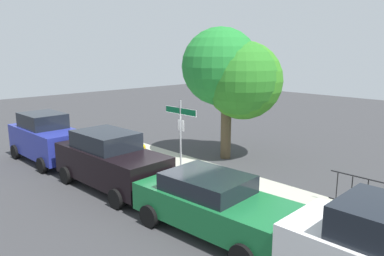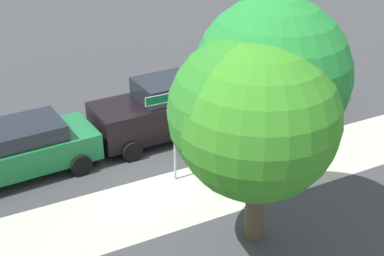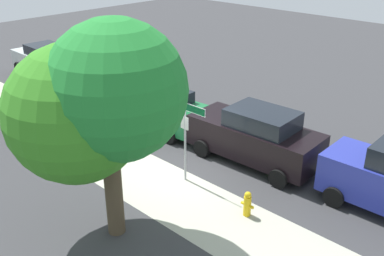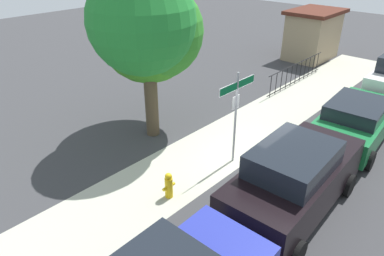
{
  "view_description": "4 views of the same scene",
  "coord_description": "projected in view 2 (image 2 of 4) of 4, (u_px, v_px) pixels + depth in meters",
  "views": [
    {
      "loc": [
        9.78,
        -8.77,
        4.82
      ],
      "look_at": [
        -0.21,
        0.87,
        1.9
      ],
      "focal_mm": 34.53,
      "sensor_mm": 36.0,
      "label": 1
    },
    {
      "loc": [
        5.35,
        12.27,
        8.26
      ],
      "look_at": [
        -0.59,
        0.97,
        1.85
      ],
      "focal_mm": 49.89,
      "sensor_mm": 36.0,
      "label": 2
    },
    {
      "loc": [
        -9.19,
        9.42,
        7.6
      ],
      "look_at": [
        -0.71,
        0.47,
        2.01
      ],
      "focal_mm": 41.41,
      "sensor_mm": 36.0,
      "label": 3
    },
    {
      "loc": [
        -8.32,
        -5.15,
        6.33
      ],
      "look_at": [
        -1.45,
        1.18,
        1.35
      ],
      "focal_mm": 33.03,
      "sensor_mm": 36.0,
      "label": 4
    }
  ],
  "objects": [
    {
      "name": "fire_hydrant",
      "position": [
        257.0,
        149.0,
        16.25
      ],
      "size": [
        0.42,
        0.22,
        0.78
      ],
      "color": "yellow",
      "rests_on": "ground_plane"
    },
    {
      "name": "car_blue",
      "position": [
        280.0,
        80.0,
        19.6
      ],
      "size": [
        4.18,
        2.02,
        2.13
      ],
      "rotation": [
        0.0,
        0.0,
        0.02
      ],
      "color": "#27329B",
      "rests_on": "ground_plane"
    },
    {
      "name": "shade_tree",
      "position": [
        262.0,
        100.0,
        11.16
      ],
      "size": [
        4.24,
        4.09,
        5.85
      ],
      "color": "#4A3E2B",
      "rests_on": "ground_plane"
    },
    {
      "name": "car_black",
      "position": [
        166.0,
        109.0,
        17.41
      ],
      "size": [
        4.76,
        2.19,
        2.02
      ],
      "rotation": [
        0.0,
        0.0,
        0.04
      ],
      "color": "black",
      "rests_on": "ground_plane"
    },
    {
      "name": "street_sign",
      "position": [
        174.0,
        114.0,
        14.52
      ],
      "size": [
        1.68,
        0.07,
        3.0
      ],
      "color": "#9EA0A5",
      "rests_on": "ground_plane"
    },
    {
      "name": "car_green",
      "position": [
        18.0,
        149.0,
        15.34
      ],
      "size": [
        4.69,
        2.36,
        1.59
      ],
      "rotation": [
        0.0,
        0.0,
        0.07
      ],
      "color": "#186834",
      "rests_on": "ground_plane"
    },
    {
      "name": "sidewalk_strip",
      "position": [
        110.0,
        218.0,
        13.78
      ],
      "size": [
        24.0,
        2.6,
        0.0
      ],
      "primitive_type": "cube",
      "color": "#AFAE9B",
      "rests_on": "ground_plane"
    },
    {
      "name": "ground_plane",
      "position": [
        159.0,
        175.0,
        15.64
      ],
      "size": [
        60.0,
        60.0,
        0.0
      ],
      "primitive_type": "plane",
      "color": "#38383A"
    }
  ]
}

